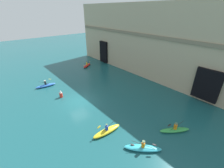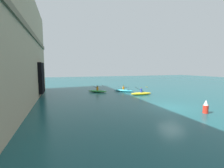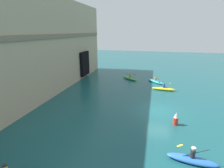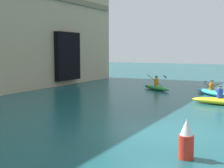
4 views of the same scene
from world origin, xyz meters
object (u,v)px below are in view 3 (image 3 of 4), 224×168
at_px(kayak_cyan, 155,81).
at_px(kayak_blue, 192,159).
at_px(kayak_yellow, 164,89).
at_px(marker_buoy, 176,119).
at_px(kayak_green, 130,78).

xyz_separation_m(kayak_cyan, kayak_blue, (-18.99, -2.54, 0.03)).
bearing_deg(kayak_cyan, kayak_yellow, -27.23).
distance_m(kayak_blue, marker_buoy, 5.01).
xyz_separation_m(kayak_yellow, marker_buoy, (-10.12, -0.73, 0.32)).
relative_size(kayak_cyan, marker_buoy, 2.49).
height_order(kayak_blue, kayak_green, kayak_blue).
distance_m(kayak_cyan, marker_buoy, 14.16).
relative_size(kayak_yellow, marker_buoy, 2.76).
height_order(kayak_blue, kayak_yellow, kayak_yellow).
bearing_deg(kayak_green, kayak_blue, 143.70).
height_order(kayak_yellow, kayak_green, kayak_yellow).
relative_size(kayak_cyan, kayak_yellow, 0.90).
bearing_deg(kayak_cyan, kayak_blue, -37.11).
bearing_deg(kayak_blue, kayak_yellow, -78.28).
xyz_separation_m(kayak_cyan, kayak_yellow, (-3.90, -1.23, 0.02)).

